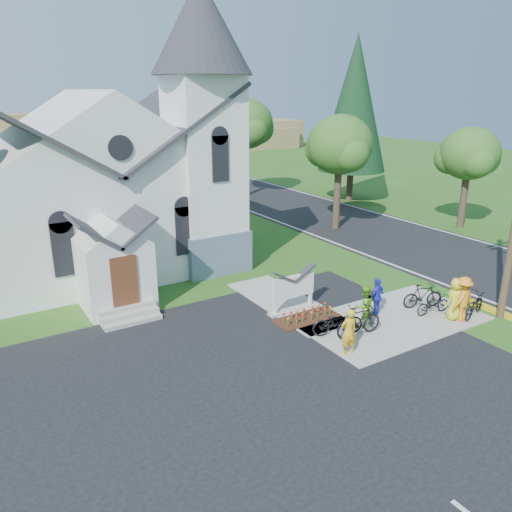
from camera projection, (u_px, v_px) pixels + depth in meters
ground at (372, 335)px, 17.90m from camera, size 120.00×120.00×0.00m
parking_lot at (228, 433)px, 12.79m from camera, size 20.00×16.00×0.02m
road at (324, 216)px, 35.00m from camera, size 8.00×90.00×0.02m
sidewalk at (391, 320)px, 19.05m from camera, size 7.00×4.00×0.05m
church at (107, 160)px, 23.58m from camera, size 12.35×12.00×13.00m
church_sign at (293, 287)px, 19.56m from camera, size 2.20×0.40×1.70m
flower_bed at (306, 318)px, 19.15m from camera, size 2.60×1.10×0.07m
tree_road_near at (340, 145)px, 30.19m from camera, size 4.00×4.00×7.05m
tree_road_mid at (246, 124)px, 39.94m from camera, size 4.40×4.40×7.80m
tree_road_far at (469, 154)px, 30.64m from camera, size 3.60×3.60×6.30m
conifer at (355, 104)px, 37.59m from camera, size 5.20×5.20×12.40m
distant_hills at (81, 141)px, 64.33m from camera, size 61.00×10.00×5.60m
cyclist_0 at (349, 332)px, 16.32m from camera, size 0.64×0.47×1.61m
bike_0 at (338, 322)px, 17.72m from camera, size 2.00×1.23×0.99m
cyclist_1 at (364, 306)px, 18.25m from camera, size 0.82×0.66×1.61m
bike_1 at (359, 321)px, 17.60m from camera, size 1.92×0.69×1.13m
cyclist_2 at (377, 297)px, 19.19m from camera, size 0.97×0.60×1.54m
bike_2 at (433, 304)px, 19.41m from camera, size 1.60×0.72×0.81m
cyclist_3 at (463, 299)px, 18.69m from camera, size 1.21×0.80×1.75m
bike_3 at (423, 296)px, 19.95m from camera, size 1.73×1.00×1.00m
cyclist_4 at (455, 299)px, 18.82m from camera, size 0.82×0.55×1.66m
bike_4 at (474, 305)px, 19.18m from camera, size 1.85×1.10×0.92m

